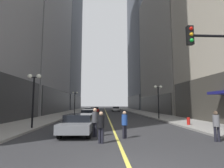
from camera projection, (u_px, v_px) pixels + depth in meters
name	position (u px, v px, depth m)	size (l,w,h in m)	color
ground_plane	(106.00, 113.00, 39.75)	(200.00, 200.00, 0.00)	#2D2D30
sidewalk_left	(70.00, 113.00, 39.32)	(4.50, 78.00, 0.15)	gray
sidewalk_right	(142.00, 112.00, 40.19)	(4.50, 78.00, 0.15)	gray
lane_centre_stripe	(106.00, 113.00, 39.75)	(0.16, 70.00, 0.01)	#E5D64C
building_left_far	(64.00, 30.00, 67.12)	(10.54, 26.00, 60.62)	#4C515B
building_right_mid	(178.00, 46.00, 41.94)	(13.41, 24.00, 31.76)	#A8A399
car_grey	(79.00, 123.00, 11.88)	(2.15, 4.73, 1.32)	slate
car_navy	(89.00, 114.00, 21.50)	(1.95, 4.72, 1.32)	#141E4C
car_silver	(90.00, 112.00, 29.70)	(1.99, 4.21, 1.32)	#B7B7BC
car_red	(95.00, 110.00, 39.82)	(2.00, 4.19, 1.32)	#B21919
car_white	(116.00, 109.00, 47.31)	(1.90, 4.68, 1.32)	silver
pedestrian_with_orange_bag	(95.00, 120.00, 10.95)	(0.45, 0.45, 1.75)	black
pedestrian_in_black_coat	(101.00, 125.00, 9.09)	(0.46, 0.46, 1.62)	black
pedestrian_in_grey_suit	(216.00, 124.00, 9.51)	(0.42, 0.42, 1.64)	black
pedestrian_in_blue_hoodie	(125.00, 123.00, 10.38)	(0.47, 0.47, 1.59)	black
street_lamp_left_near	(34.00, 88.00, 14.09)	(1.06, 0.36, 4.43)	black
street_lamp_left_far	(75.00, 98.00, 35.03)	(1.06, 0.36, 4.43)	black
street_lamp_right_mid	(158.00, 94.00, 22.88)	(1.06, 0.36, 4.43)	black
fire_hydrant_right	(188.00, 122.00, 15.81)	(0.28, 0.28, 0.80)	red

